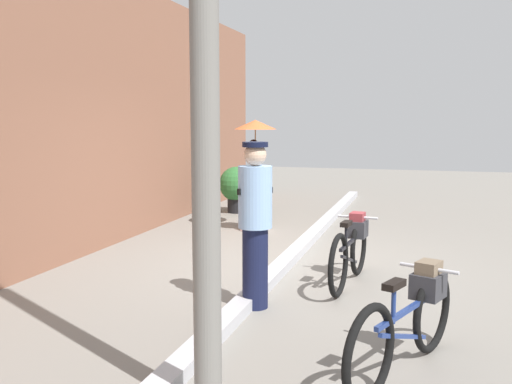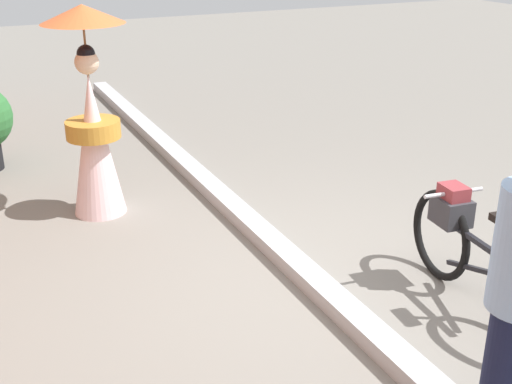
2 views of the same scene
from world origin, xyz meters
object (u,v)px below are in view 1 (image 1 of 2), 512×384
person_officer (255,220)px  person_with_parasol (254,177)px  bicycle_near_officer (409,319)px  utility_pole (204,36)px  potted_plant_by_door (238,186)px  bicycle_far_side (351,248)px

person_officer → person_with_parasol: (3.88, 1.20, 0.02)m
bicycle_near_officer → utility_pole: 2.54m
utility_pole → person_officer: bearing=8.5°
potted_plant_by_door → person_with_parasol: bearing=-152.9°
person_with_parasol → utility_pole: bearing=-165.8°
bicycle_far_side → person_officer: bearing=144.3°
bicycle_far_side → utility_pole: (-3.21, 0.51, 1.98)m
bicycle_near_officer → potted_plant_by_door: 7.56m
person_with_parasol → utility_pole: 6.32m
person_officer → person_with_parasol: size_ratio=0.89×
potted_plant_by_door → utility_pole: bearing=-162.7°
bicycle_far_side → utility_pole: bearing=171.0°
bicycle_near_officer → bicycle_far_side: 2.32m
person_officer → potted_plant_by_door: (5.58, 2.07, -0.36)m
person_with_parasol → utility_pole: (-5.95, -1.51, 1.48)m
bicycle_near_officer → person_with_parasol: person_with_parasol is taller
bicycle_near_officer → utility_pole: (-1.01, 1.23, 1.99)m
potted_plant_by_door → utility_pole: (-7.65, -2.38, 1.86)m
bicycle_near_officer → utility_pole: bearing=129.4°
bicycle_near_officer → potted_plant_by_door: size_ratio=1.78×
bicycle_far_side → person_officer: size_ratio=0.99×
bicycle_near_officer → bicycle_far_side: size_ratio=1.02×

